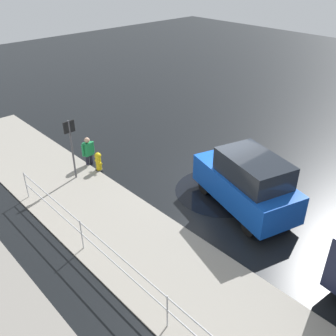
# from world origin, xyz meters

# --- Properties ---
(ground_plane) EXTENTS (60.00, 60.00, 0.00)m
(ground_plane) POSITION_xyz_m (0.00, 0.00, 0.00)
(ground_plane) COLOR black
(kerb_strip) EXTENTS (24.00, 3.20, 0.04)m
(kerb_strip) POSITION_xyz_m (0.00, 4.20, 0.02)
(kerb_strip) COLOR gray
(kerb_strip) RESTS_ON ground
(moving_hatchback) EXTENTS (4.22, 2.72, 2.06)m
(moving_hatchback) POSITION_xyz_m (-1.48, 0.33, 1.03)
(moving_hatchback) COLOR blue
(moving_hatchback) RESTS_ON ground
(fire_hydrant) EXTENTS (0.42, 0.31, 0.80)m
(fire_hydrant) POSITION_xyz_m (3.99, 2.54, 0.40)
(fire_hydrant) COLOR gold
(fire_hydrant) RESTS_ON ground
(pedestrian) EXTENTS (0.25, 0.57, 1.22)m
(pedestrian) POSITION_xyz_m (4.67, 2.55, 0.68)
(pedestrian) COLOR #1E8C4C
(pedestrian) RESTS_ON ground
(metal_railing) EXTENTS (10.89, 0.04, 1.05)m
(metal_railing) POSITION_xyz_m (-1.33, 5.45, 0.74)
(metal_railing) COLOR #B7BABF
(metal_railing) RESTS_ON ground
(sign_post) EXTENTS (0.07, 0.44, 2.40)m
(sign_post) POSITION_xyz_m (4.12, 3.51, 1.58)
(sign_post) COLOR #4C4C51
(sign_post) RESTS_ON ground
(puddle_patch) EXTENTS (3.19, 3.19, 0.01)m
(puddle_patch) POSITION_xyz_m (-0.24, 0.18, 0.00)
(puddle_patch) COLOR black
(puddle_patch) RESTS_ON ground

